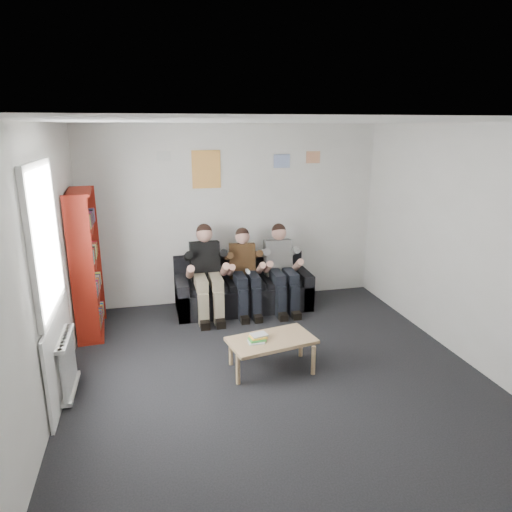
{
  "coord_description": "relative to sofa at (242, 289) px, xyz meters",
  "views": [
    {
      "loc": [
        -1.26,
        -4.25,
        2.66
      ],
      "look_at": [
        0.06,
        1.3,
        1.03
      ],
      "focal_mm": 32.0,
      "sensor_mm": 36.0,
      "label": 1
    }
  ],
  "objects": [
    {
      "name": "person_right",
      "position": [
        0.56,
        -0.19,
        0.35
      ],
      "size": [
        0.4,
        0.86,
        1.27
      ],
      "rotation": [
        0.0,
        0.0,
        -0.03
      ],
      "color": "silver",
      "rests_on": "sofa"
    },
    {
      "name": "bookshelf",
      "position": [
        -2.13,
        -0.4,
        0.67
      ],
      "size": [
        0.28,
        0.85,
        1.9
      ],
      "rotation": [
        0.0,
        0.0,
        0.07
      ],
      "color": "maroon",
      "rests_on": "ground"
    },
    {
      "name": "person_middle",
      "position": [
        0.0,
        -0.19,
        0.34
      ],
      "size": [
        0.38,
        0.82,
        1.24
      ],
      "rotation": [
        0.0,
        0.0,
        -0.15
      ],
      "color": "#51341B",
      "rests_on": "sofa"
    },
    {
      "name": "sofa",
      "position": [
        0.0,
        0.0,
        0.0
      ],
      "size": [
        1.99,
        0.81,
        0.77
      ],
      "color": "black",
      "rests_on": "ground"
    },
    {
      "name": "poster_large",
      "position": [
        -0.45,
        0.37,
        1.77
      ],
      "size": [
        0.42,
        0.01,
        0.55
      ],
      "primitive_type": "cube",
      "color": "#E7D551",
      "rests_on": "room_shell"
    },
    {
      "name": "coffee_table",
      "position": [
        -0.07,
        -1.91,
        0.05
      ],
      "size": [
        0.94,
        0.52,
        0.38
      ],
      "rotation": [
        0.0,
        0.0,
        0.19
      ],
      "color": "tan",
      "rests_on": "ground"
    },
    {
      "name": "window",
      "position": [
        -2.27,
        -1.92,
        0.75
      ],
      "size": [
        0.05,
        1.3,
        2.36
      ],
      "color": "white",
      "rests_on": "room_shell"
    },
    {
      "name": "room_shell",
      "position": [
        -0.05,
        -2.12,
        1.07
      ],
      "size": [
        5.0,
        5.0,
        5.0
      ],
      "color": "black",
      "rests_on": "ground"
    },
    {
      "name": "radiator",
      "position": [
        -2.2,
        -1.92,
        0.07
      ],
      "size": [
        0.1,
        0.64,
        0.6
      ],
      "color": "silver",
      "rests_on": "ground"
    },
    {
      "name": "poster_pink",
      "position": [
        1.2,
        0.37,
        1.92
      ],
      "size": [
        0.22,
        0.01,
        0.18
      ],
      "primitive_type": "cube",
      "color": "#BA3A7F",
      "rests_on": "room_shell"
    },
    {
      "name": "game_cases",
      "position": [
        -0.23,
        -1.92,
        0.13
      ],
      "size": [
        0.23,
        0.21,
        0.06
      ],
      "rotation": [
        0.0,
        0.0,
        -0.01
      ],
      "color": "silver",
      "rests_on": "coffee_table"
    },
    {
      "name": "poster_blue",
      "position": [
        0.7,
        0.37,
        1.87
      ],
      "size": [
        0.25,
        0.01,
        0.2
      ],
      "primitive_type": "cube",
      "color": "#3A69C7",
      "rests_on": "room_shell"
    },
    {
      "name": "poster_sign",
      "position": [
        -1.05,
        0.37,
        1.97
      ],
      "size": [
        0.2,
        0.01,
        0.14
      ],
      "primitive_type": "cube",
      "color": "silver",
      "rests_on": "room_shell"
    },
    {
      "name": "person_left",
      "position": [
        -0.56,
        -0.19,
        0.37
      ],
      "size": [
        0.43,
        0.91,
        1.32
      ],
      "rotation": [
        0.0,
        0.0,
        -0.01
      ],
      "color": "black",
      "rests_on": "sofa"
    }
  ]
}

